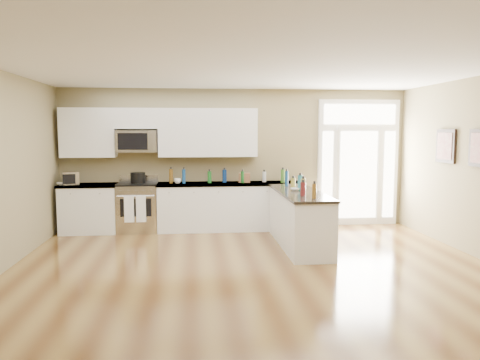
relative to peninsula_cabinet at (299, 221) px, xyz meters
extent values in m
plane|color=#573618|center=(-0.93, -2.24, -0.43)|extent=(8.00, 8.00, 0.00)
plane|color=#887C56|center=(-0.93, 1.76, 0.97)|extent=(7.00, 0.00, 7.00)
plane|color=#887C56|center=(-0.93, -6.24, 0.97)|extent=(7.00, 0.00, 7.00)
plane|color=white|center=(-0.93, -2.24, 2.37)|extent=(8.00, 8.00, 0.00)
cube|color=white|center=(-3.80, 1.45, 0.02)|extent=(1.06, 0.62, 0.90)
cube|color=black|center=(-3.80, 1.45, -0.38)|extent=(1.02, 0.52, 0.10)
cube|color=black|center=(-3.80, 1.45, 0.49)|extent=(1.10, 0.66, 0.04)
cube|color=white|center=(-1.08, 1.45, 0.02)|extent=(2.81, 0.62, 0.90)
cube|color=black|center=(-1.08, 1.45, -0.38)|extent=(2.77, 0.52, 0.10)
cube|color=black|center=(-1.08, 1.45, 0.49)|extent=(2.85, 0.66, 0.04)
cube|color=white|center=(0.00, 0.00, 0.02)|extent=(0.65, 2.28, 0.90)
cube|color=black|center=(0.00, 0.00, -0.38)|extent=(0.61, 2.18, 0.10)
cube|color=black|center=(0.00, 0.00, 0.49)|extent=(0.69, 2.32, 0.04)
cube|color=white|center=(-3.81, 1.59, 1.49)|extent=(1.04, 0.33, 0.95)
cube|color=white|center=(-1.50, 1.59, 1.49)|extent=(1.94, 0.33, 0.95)
cube|color=white|center=(-2.88, 1.59, 1.77)|extent=(0.82, 0.33, 0.40)
cube|color=silver|center=(-2.88, 1.56, 1.33)|extent=(0.78, 0.40, 0.42)
cube|color=black|center=(-2.94, 1.35, 1.33)|extent=(0.56, 0.01, 0.32)
cube|color=white|center=(1.62, 1.72, 0.87)|extent=(1.70, 0.08, 2.60)
cube|color=white|center=(1.62, 1.67, 0.62)|extent=(0.78, 0.02, 1.80)
cube|color=white|center=(0.96, 1.67, 0.62)|extent=(0.22, 0.02, 1.80)
cube|color=white|center=(2.28, 1.67, 0.62)|extent=(0.22, 0.02, 1.80)
cube|color=white|center=(1.62, 1.67, 1.87)|extent=(1.50, 0.02, 0.40)
cube|color=black|center=(2.54, -0.04, 1.27)|extent=(0.04, 0.58, 0.58)
cube|color=#8E3849|center=(2.52, -0.04, 1.27)|extent=(0.01, 0.46, 0.46)
cube|color=#8E3849|center=(2.52, -1.04, 1.27)|extent=(0.01, 0.46, 0.46)
cube|color=silver|center=(-2.88, 1.45, 0.03)|extent=(0.77, 0.63, 0.92)
cube|color=black|center=(-2.88, 1.45, 0.50)|extent=(0.77, 0.60, 0.03)
cube|color=silver|center=(-2.88, 1.75, 0.58)|extent=(0.77, 0.04, 0.14)
cube|color=black|center=(-2.88, 1.13, 0.09)|extent=(0.58, 0.01, 0.34)
cylinder|color=silver|center=(-2.88, 1.10, 0.31)|extent=(0.70, 0.02, 0.02)
cube|color=white|center=(-3.00, 1.09, 0.07)|extent=(0.18, 0.02, 0.50)
cube|color=white|center=(-2.78, 1.09, 0.07)|extent=(0.18, 0.02, 0.50)
cylinder|color=black|center=(-2.87, 1.50, 0.63)|extent=(0.35, 0.35, 0.22)
cube|color=silver|center=(-4.11, 1.37, 0.63)|extent=(0.35, 0.31, 0.25)
cube|color=brown|center=(-0.78, 1.49, 0.60)|extent=(0.24, 0.19, 0.18)
imported|color=white|center=(-4.25, 1.31, 0.53)|extent=(0.26, 0.26, 0.05)
imported|color=white|center=(-0.06, 0.09, 0.53)|extent=(0.20, 0.20, 0.05)
imported|color=white|center=(-2.10, 1.39, 0.56)|extent=(0.14, 0.14, 0.10)
cylinder|color=#19591E|center=(-0.83, 1.42, 0.62)|extent=(0.06, 0.06, 0.23)
cylinder|color=navy|center=(-0.07, 0.76, 0.65)|extent=(0.06, 0.06, 0.28)
cylinder|color=brown|center=(-2.23, 1.46, 0.65)|extent=(0.07, 0.07, 0.28)
cylinder|color=olive|center=(0.02, -0.19, 0.62)|extent=(0.08, 0.08, 0.24)
cylinder|color=#26727F|center=(0.03, 0.11, 0.64)|extent=(0.08, 0.08, 0.26)
cylinder|color=#591919|center=(-0.07, -0.54, 0.61)|extent=(0.08, 0.08, 0.22)
cylinder|color=#B2B2B7|center=(-0.38, 1.53, 0.61)|extent=(0.08, 0.08, 0.21)
cylinder|color=navy|center=(-1.18, 1.50, 0.63)|extent=(0.08, 0.08, 0.26)
cylinder|color=#3F7226|center=(-0.03, 1.38, 0.63)|extent=(0.08, 0.08, 0.26)
cylinder|color=#19591E|center=(-1.48, 1.45, 0.62)|extent=(0.08, 0.08, 0.23)
cylinder|color=navy|center=(-1.98, 1.39, 0.64)|extent=(0.06, 0.06, 0.28)
cylinder|color=brown|center=(0.03, -0.84, 0.62)|extent=(0.07, 0.07, 0.22)
cylinder|color=olive|center=(-0.01, 0.46, 0.60)|extent=(0.09, 0.09, 0.18)
camera|label=1|loc=(-1.77, -7.71, 1.52)|focal=35.00mm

